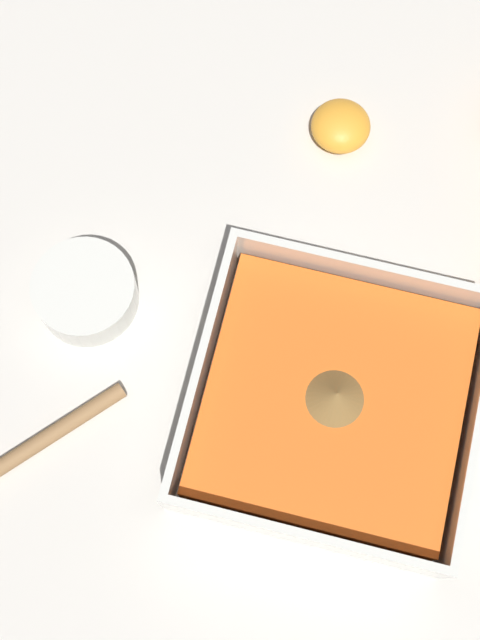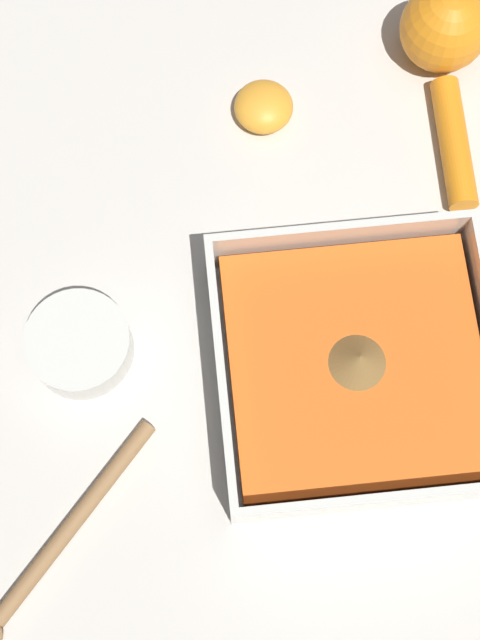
# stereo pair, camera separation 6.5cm
# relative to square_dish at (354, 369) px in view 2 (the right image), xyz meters

# --- Properties ---
(ground_plane) EXTENTS (4.00, 4.00, 0.00)m
(ground_plane) POSITION_rel_square_dish_xyz_m (-0.01, -0.03, -0.02)
(ground_plane) COLOR beige
(square_dish) EXTENTS (0.20, 0.20, 0.06)m
(square_dish) POSITION_rel_square_dish_xyz_m (0.00, 0.00, 0.00)
(square_dish) COLOR silver
(square_dish) RESTS_ON ground_plane
(spice_bowl) EXTENTS (0.08, 0.08, 0.03)m
(spice_bowl) POSITION_rel_square_dish_xyz_m (0.20, -0.04, -0.01)
(spice_bowl) COLOR silver
(spice_bowl) RESTS_ON ground_plane
(lemon_squeezer) EXTENTS (0.07, 0.18, 0.07)m
(lemon_squeezer) POSITION_rel_square_dish_xyz_m (-0.11, -0.26, 0.01)
(lemon_squeezer) COLOR orange
(lemon_squeezer) RESTS_ON ground_plane
(lemon_half) EXTENTS (0.05, 0.05, 0.03)m
(lemon_half) POSITION_rel_square_dish_xyz_m (0.04, -0.23, -0.01)
(lemon_half) COLOR orange
(lemon_half) RESTS_ON ground_plane
(wooden_spoon) EXTENTS (0.16, 0.17, 0.01)m
(wooden_spoon) POSITION_rel_square_dish_xyz_m (0.23, 0.11, -0.02)
(wooden_spoon) COLOR olive
(wooden_spoon) RESTS_ON ground_plane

